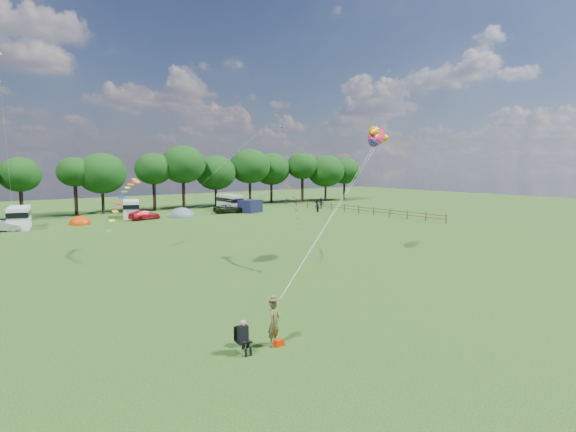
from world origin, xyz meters
TOP-DOWN VIEW (x-y plane):
  - ground_plane at (0.00, 0.00)m, footprint 180.00×180.00m
  - tree_line at (5.30, 54.99)m, footprint 102.98×10.98m
  - fence at (32.00, 34.50)m, footprint 0.12×33.12m
  - car_b at (-12.55, 42.98)m, footprint 3.67×2.32m
  - car_c at (3.81, 44.52)m, footprint 4.46×2.61m
  - car_d at (16.92, 45.10)m, footprint 5.03×3.04m
  - campervan_b at (-10.76, 44.60)m, footprint 3.22×5.46m
  - campervan_c at (3.21, 47.83)m, footprint 3.56×5.26m
  - campervan_d at (18.79, 48.01)m, footprint 2.46×5.25m
  - tent_orange at (-4.28, 44.48)m, footprint 2.61×2.86m
  - tent_greyblue at (9.13, 44.58)m, footprint 3.48×3.81m
  - awning_navy at (19.98, 43.97)m, footprint 3.72×3.37m
  - kite_flyer at (-7.90, -1.53)m, footprint 0.84×0.74m
  - camp_chair at (-9.40, -1.47)m, footprint 0.59×0.59m
  - kite_bag at (-7.84, -1.76)m, footprint 0.39×0.26m
  - fish_kite at (9.10, 8.76)m, footprint 3.66×2.74m
  - streamer_kite_b at (-6.16, 21.73)m, footprint 4.36×4.68m
  - streamer_kite_c at (2.86, 11.15)m, footprint 3.17×5.08m
  - walker_a at (28.21, 38.18)m, footprint 1.01×0.85m
  - walker_b at (32.73, 42.34)m, footprint 1.18×0.67m
  - streamer_kite_d at (11.26, 24.20)m, footprint 2.52×5.03m

SIDE VIEW (x-z plane):
  - ground_plane at x=0.00m, z-range 0.00..0.00m
  - tent_greyblue at x=9.13m, z-range -1.27..1.31m
  - tent_orange at x=-4.28m, z-range -1.00..1.04m
  - kite_bag at x=-7.84m, z-range 0.00..0.27m
  - car_b at x=-12.55m, z-range 0.00..1.21m
  - car_c at x=3.81m, z-range 0.00..1.25m
  - car_d at x=16.92m, z-range 0.00..1.28m
  - fence at x=32.00m, z-range 0.10..1.30m
  - camp_chair at x=-9.40m, z-range 0.13..1.48m
  - walker_b at x=32.73m, z-range 0.00..1.74m
  - walker_a at x=28.21m, z-range 0.00..1.79m
  - awning_navy at x=19.98m, z-range 0.00..1.91m
  - kite_flyer at x=-7.90m, z-range 0.00..1.92m
  - campervan_c at x=3.21m, z-range 0.09..2.47m
  - campervan_b at x=-10.76m, z-range 0.09..2.60m
  - campervan_d at x=18.79m, z-range 0.09..2.61m
  - streamer_kite_c at x=2.86m, z-range 3.42..6.26m
  - streamer_kite_b at x=-6.16m, z-range 2.97..6.79m
  - tree_line at x=5.30m, z-range 1.21..11.48m
  - fish_kite at x=9.10m, z-range 8.52..10.50m
  - streamer_kite_d at x=11.26m, z-range 9.17..13.42m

